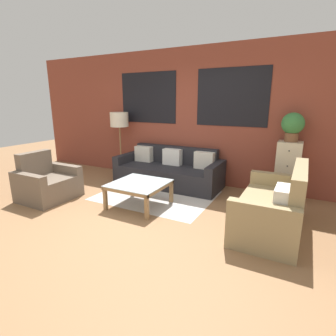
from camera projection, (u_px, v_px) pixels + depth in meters
ground_plane at (119, 222)px, 3.86m from camera, size 16.00×16.00×0.00m
wall_back_brick at (187, 117)px, 5.60m from camera, size 8.40×0.09×2.80m
rug at (157, 195)px, 4.95m from camera, size 2.08×1.60×0.00m
couch_dark at (169, 171)px, 5.55m from camera, size 2.23×0.88×0.78m
settee_vintage at (274, 209)px, 3.56m from camera, size 0.80×1.57×0.92m
armchair_corner at (47, 184)px, 4.74m from camera, size 0.80×0.91×0.84m
coffee_table at (139, 186)px, 4.38m from camera, size 0.87×0.87×0.41m
floor_lamp at (119, 121)px, 6.03m from camera, size 0.42×0.42×1.48m
drawer_cabinet at (287, 171)px, 4.65m from camera, size 0.40×0.39×1.05m
potted_plant at (293, 125)px, 4.45m from camera, size 0.37×0.37×0.50m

